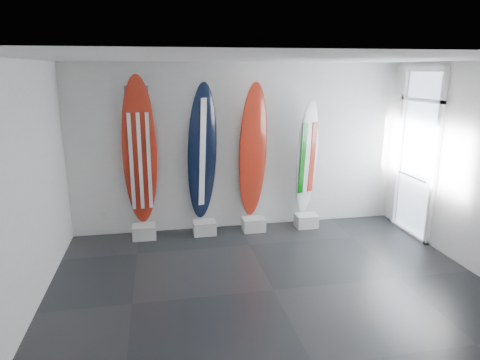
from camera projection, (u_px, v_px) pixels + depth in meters
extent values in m
plane|color=black|center=(274.00, 290.00, 5.72)|extent=(6.00, 6.00, 0.00)
plane|color=white|center=(279.00, 59.00, 4.96)|extent=(6.00, 6.00, 0.00)
plane|color=silver|center=(239.00, 148.00, 7.71)|extent=(6.00, 0.00, 6.00)
plane|color=silver|center=(372.00, 274.00, 2.96)|extent=(6.00, 0.00, 6.00)
plane|color=silver|center=(19.00, 196.00, 4.79)|extent=(0.00, 5.00, 5.00)
cube|color=silver|center=(144.00, 232.00, 7.44)|extent=(0.40, 0.30, 0.24)
ellipsoid|color=maroon|center=(140.00, 152.00, 7.18)|extent=(0.60, 0.30, 2.57)
cube|color=silver|center=(205.00, 228.00, 7.63)|extent=(0.40, 0.30, 0.24)
ellipsoid|color=black|center=(202.00, 153.00, 7.39)|extent=(0.63, 0.50, 2.45)
cube|color=silver|center=(254.00, 224.00, 7.80)|extent=(0.40, 0.30, 0.24)
ellipsoid|color=maroon|center=(253.00, 152.00, 7.55)|extent=(0.60, 0.40, 2.44)
cube|color=silver|center=(306.00, 221.00, 7.98)|extent=(0.40, 0.30, 0.24)
ellipsoid|color=silver|center=(307.00, 158.00, 7.77)|extent=(0.53, 0.38, 2.14)
cube|color=silver|center=(104.00, 216.00, 7.54)|extent=(0.09, 0.02, 0.13)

